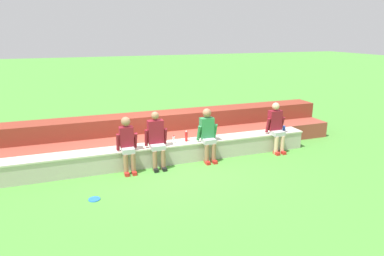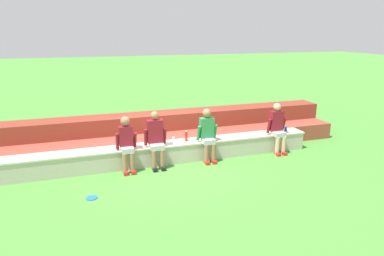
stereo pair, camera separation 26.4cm
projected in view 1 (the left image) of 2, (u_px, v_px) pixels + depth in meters
The scene contains 11 objects.
ground_plane at pixel (172, 165), 8.74m from camera, with size 80.00×80.00×0.00m, color #4C9338.
stone_seating_wall at pixel (169, 152), 8.89m from camera, with size 7.86×0.55×0.51m.
brick_bleachers at pixel (157, 134), 9.99m from camera, with size 10.76×1.51×0.96m.
person_far_left at pixel (127, 143), 8.17m from camera, with size 0.50×0.53×1.34m.
person_left_of_center at pixel (156, 139), 8.42m from camera, with size 0.56×0.54×1.41m.
person_center at pixel (208, 133), 8.86m from camera, with size 0.53×0.52×1.39m.
person_right_of_center at pixel (276, 126), 9.55m from camera, with size 0.54×0.55×1.39m.
water_bottle_near_left at pixel (186, 136), 8.95m from camera, with size 0.07×0.07×0.28m.
water_bottle_mid_left at pixel (174, 140), 8.81m from camera, with size 0.06×0.06×0.20m.
plastic_cup_middle at pixel (284, 128), 9.97m from camera, with size 0.08×0.08×0.13m, color blue.
frisbee at pixel (94, 199), 6.95m from camera, with size 0.23×0.23×0.02m, color blue.
Camera 1 is at (-2.32, -7.83, 3.29)m, focal length 32.18 mm.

